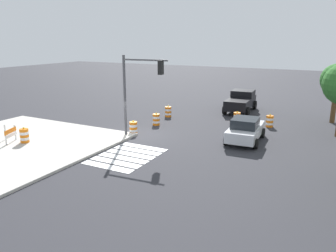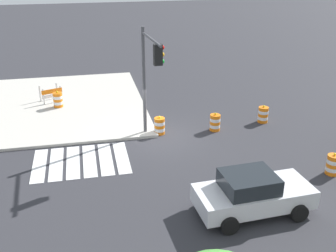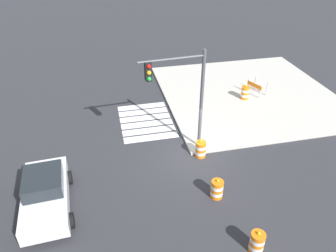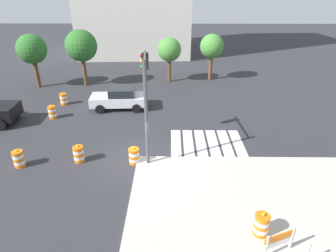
# 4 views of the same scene
# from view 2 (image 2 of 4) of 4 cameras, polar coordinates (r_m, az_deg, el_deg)

# --- Properties ---
(ground_plane) EXTENTS (120.00, 120.00, 0.00)m
(ground_plane) POSITION_cam_2_polar(r_m,az_deg,el_deg) (21.21, -1.32, -1.63)
(ground_plane) COLOR #2D2D33
(sidewalk_corner) EXTENTS (12.00, 12.00, 0.15)m
(sidewalk_corner) POSITION_cam_2_polar(r_m,az_deg,el_deg) (26.53, -16.71, 2.81)
(sidewalk_corner) COLOR #BCB7AD
(sidewalk_corner) RESTS_ON ground
(crosswalk_stripes) EXTENTS (4.35, 3.20, 0.02)m
(crosswalk_stripes) POSITION_cam_2_polar(r_m,az_deg,el_deg) (19.30, -12.06, -4.86)
(crosswalk_stripes) COLOR silver
(crosswalk_stripes) RESTS_ON ground
(sports_car) EXTENTS (4.40, 2.34, 1.63)m
(sports_car) POSITION_cam_2_polar(r_m,az_deg,el_deg) (15.40, 11.77, -9.22)
(sports_car) COLOR silver
(sports_car) RESTS_ON ground
(traffic_barrel_near_corner) EXTENTS (0.56, 0.56, 1.02)m
(traffic_barrel_near_corner) POSITION_cam_2_polar(r_m,az_deg,el_deg) (21.47, -1.20, 0.02)
(traffic_barrel_near_corner) COLOR orange
(traffic_barrel_near_corner) RESTS_ON ground
(traffic_barrel_crosswalk_end) EXTENTS (0.56, 0.56, 1.02)m
(traffic_barrel_crosswalk_end) POSITION_cam_2_polar(r_m,az_deg,el_deg) (23.55, 13.19, 1.56)
(traffic_barrel_crosswalk_end) COLOR orange
(traffic_barrel_crosswalk_end) RESTS_ON ground
(traffic_barrel_median_far) EXTENTS (0.56, 0.56, 1.02)m
(traffic_barrel_median_far) POSITION_cam_2_polar(r_m,az_deg,el_deg) (19.07, 22.12, -5.04)
(traffic_barrel_median_far) COLOR orange
(traffic_barrel_median_far) RESTS_ON ground
(traffic_barrel_far_curb) EXTENTS (0.56, 0.56, 1.02)m
(traffic_barrel_far_curb) POSITION_cam_2_polar(r_m,az_deg,el_deg) (22.03, 6.61, 0.49)
(traffic_barrel_far_curb) COLOR orange
(traffic_barrel_far_curb) RESTS_ON ground
(traffic_barrel_on_sidewalk) EXTENTS (0.56, 0.56, 1.02)m
(traffic_barrel_on_sidewalk) POSITION_cam_2_polar(r_m,az_deg,el_deg) (25.69, -15.18, 3.57)
(traffic_barrel_on_sidewalk) COLOR orange
(traffic_barrel_on_sidewalk) RESTS_ON sidewalk_corner
(construction_barricade) EXTENTS (1.43, 1.17, 1.00)m
(construction_barricade) POSITION_cam_2_polar(r_m,az_deg,el_deg) (26.61, -16.05, 4.43)
(construction_barricade) COLOR silver
(construction_barricade) RESTS_ON sidewalk_corner
(traffic_light_pole) EXTENTS (0.58, 3.29, 5.50)m
(traffic_light_pole) POSITION_cam_2_polar(r_m,az_deg,el_deg) (19.27, -2.60, 8.14)
(traffic_light_pole) COLOR #4C4C51
(traffic_light_pole) RESTS_ON sidewalk_corner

